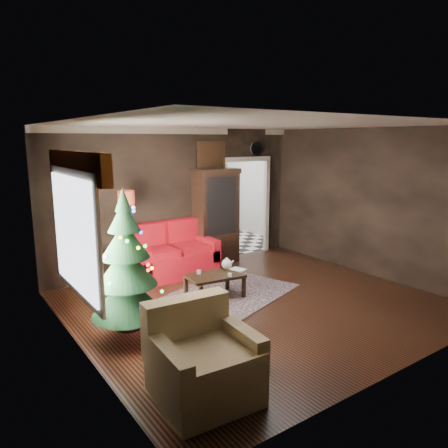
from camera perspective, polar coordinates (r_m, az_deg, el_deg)
floor at (r=6.93m, az=4.33°, el=-10.58°), size 5.50×5.50×0.00m
ceiling at (r=6.44m, az=4.71°, el=13.22°), size 5.50×5.50×0.00m
wall_back at (r=8.60m, az=-6.12°, el=3.36°), size 5.50×0.00×5.50m
wall_front at (r=4.92m, az=23.31°, el=-3.54°), size 5.50×0.00×5.50m
wall_left at (r=5.28m, az=-19.28°, el=-2.27°), size 0.00×5.50×5.50m
wall_right at (r=8.54m, az=18.97°, el=2.75°), size 0.00×5.50×5.50m
doorway at (r=9.57m, az=2.88°, el=2.10°), size 1.10×0.10×2.10m
left_window at (r=5.47m, az=-19.48°, el=-1.29°), size 0.05×1.60×1.40m
valance at (r=5.38m, az=-19.24°, el=7.36°), size 0.12×2.10×0.35m
kitchen_floor at (r=10.98m, az=-1.97°, el=-2.27°), size 3.00×3.00×0.00m
kitchen_window at (r=11.95m, az=-5.84°, el=7.04°), size 0.70×0.06×0.70m
rug at (r=7.32m, az=0.60°, el=-9.29°), size 2.59×2.22×0.01m
loveseat at (r=8.20m, az=-6.92°, el=-3.47°), size 1.70×0.90×1.00m
curio_cabinet at (r=8.86m, az=-1.08°, el=0.71°), size 0.90×0.45×1.90m
floor_lamp at (r=7.55m, az=-12.74°, el=-2.39°), size 0.34×0.34×1.79m
christmas_tree at (r=5.53m, az=-13.04°, el=-5.07°), size 1.04×1.04×1.79m
armchair at (r=4.44m, az=-2.70°, el=-17.28°), size 1.05×1.05×1.01m
coffee_table at (r=7.03m, az=-1.22°, el=-8.37°), size 0.96×0.64×0.41m
teapot at (r=7.21m, az=0.38°, el=-5.36°), size 0.20×0.20×0.19m
cup_a at (r=7.00m, az=-3.39°, el=-6.45°), size 0.09×0.09×0.06m
cup_b at (r=6.86m, az=0.76°, el=-6.83°), size 0.08×0.08×0.05m
book at (r=7.08m, az=1.43°, el=-5.41°), size 0.18×0.07×0.25m
wall_clock at (r=9.57m, az=4.35°, el=10.08°), size 0.32×0.32×0.06m
painting at (r=8.87m, az=-1.79°, el=9.17°), size 0.62×0.05×0.52m
kitchen_counter at (r=11.89m, az=-5.13°, el=0.96°), size 1.80×0.60×0.90m
kitchen_table at (r=10.50m, az=-2.47°, el=-0.82°), size 0.70×0.70×0.75m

